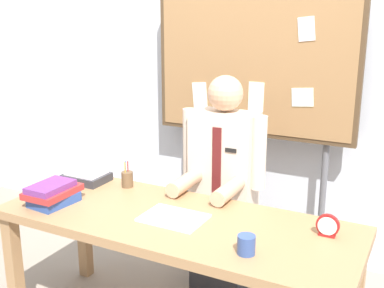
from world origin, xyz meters
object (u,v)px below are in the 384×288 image
object	(u,v)px
desk	(176,232)
person	(223,193)
book_stack	(53,194)
paper_tray	(87,177)
pen_holder	(127,179)
desk_clock	(328,226)
open_notebook	(174,218)
coffee_mug	(246,245)
bulletin_board	(253,69)

from	to	relation	value
desk	person	size ratio (longest dim) A/B	1.35
desk	book_stack	world-z (taller)	book_stack
paper_tray	pen_holder	bearing A→B (deg)	7.70
desk_clock	person	bearing A→B (deg)	148.21
open_notebook	coffee_mug	world-z (taller)	coffee_mug
desk	coffee_mug	world-z (taller)	coffee_mug
pen_holder	paper_tray	world-z (taller)	pen_holder
person	book_stack	xyz separation A→B (m)	(-0.69, -0.76, 0.14)
open_notebook	paper_tray	xyz separation A→B (m)	(-0.77, 0.24, 0.02)
desk_clock	pen_holder	world-z (taller)	pen_holder
person	pen_holder	bearing A→B (deg)	-144.03
book_stack	open_notebook	xyz separation A→B (m)	(0.69, 0.13, -0.06)
pen_holder	paper_tray	bearing A→B (deg)	-172.30
desk_clock	paper_tray	bearing A→B (deg)	177.22
desk_clock	coffee_mug	bearing A→B (deg)	-129.33
coffee_mug	paper_tray	size ratio (longest dim) A/B	0.33
bulletin_board	coffee_mug	xyz separation A→B (m)	(0.46, -1.28, -0.61)
desk	bulletin_board	xyz separation A→B (m)	(0.00, 1.08, 0.74)
bulletin_board	book_stack	size ratio (longest dim) A/B	6.57
bulletin_board	pen_holder	world-z (taller)	bulletin_board
open_notebook	desk	bearing A→B (deg)	102.18
bulletin_board	person	bearing A→B (deg)	-90.01
paper_tray	person	bearing A→B (deg)	26.91
coffee_mug	pen_holder	size ratio (longest dim) A/B	0.54
desk_clock	pen_holder	size ratio (longest dim) A/B	0.69
pen_holder	paper_tray	xyz separation A→B (m)	(-0.28, -0.04, -0.02)
pen_holder	paper_tray	size ratio (longest dim) A/B	0.62
desk	paper_tray	xyz separation A→B (m)	(-0.76, 0.22, 0.11)
desk_clock	pen_holder	distance (m)	1.23
person	pen_holder	world-z (taller)	person
coffee_mug	desk	bearing A→B (deg)	157.62
open_notebook	paper_tray	bearing A→B (deg)	162.53
bulletin_board	book_stack	xyz separation A→B (m)	(-0.69, -1.24, -0.60)
paper_tray	bulletin_board	bearing A→B (deg)	48.47
desk	book_stack	size ratio (longest dim) A/B	6.51
open_notebook	coffee_mug	bearing A→B (deg)	-20.42
desk	paper_tray	size ratio (longest dim) A/B	7.26
bulletin_board	paper_tray	world-z (taller)	bulletin_board
book_stack	coffee_mug	size ratio (longest dim) A/B	3.34
bulletin_board	book_stack	distance (m)	1.54
coffee_mug	paper_tray	xyz separation A→B (m)	(-1.23, 0.41, -0.02)
person	pen_holder	distance (m)	0.61
bulletin_board	pen_holder	distance (m)	1.13
pen_holder	coffee_mug	bearing A→B (deg)	-25.49
person	paper_tray	bearing A→B (deg)	-153.09
book_stack	pen_holder	xyz separation A→B (m)	(0.21, 0.41, -0.01)
book_stack	coffee_mug	world-z (taller)	book_stack
open_notebook	book_stack	bearing A→B (deg)	-169.18
book_stack	bulletin_board	bearing A→B (deg)	60.83
desk	pen_holder	distance (m)	0.56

